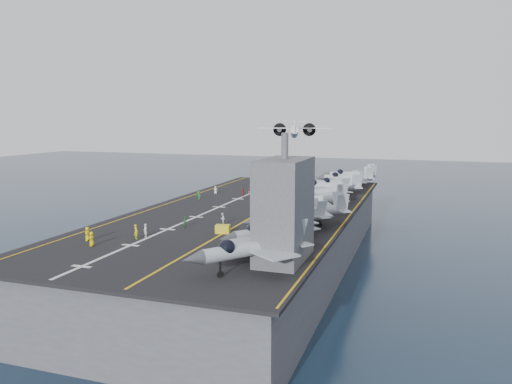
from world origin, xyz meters
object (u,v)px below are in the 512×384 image
(island_superstructure, at_px, (284,197))
(tow_cart_a, at_px, (223,229))
(fighter_jet_0, at_px, (253,247))
(transport_plane, at_px, (294,132))

(island_superstructure, distance_m, tow_cart_a, 17.43)
(island_superstructure, height_order, tow_cart_a, island_superstructure)
(fighter_jet_0, height_order, transport_plane, transport_plane)
(island_superstructure, relative_size, fighter_jet_0, 0.82)
(fighter_jet_0, relative_size, tow_cart_a, 8.03)
(island_superstructure, bearing_deg, tow_cart_a, 139.41)
(fighter_jet_0, relative_size, transport_plane, 0.74)
(fighter_jet_0, bearing_deg, transport_plane, 101.69)
(transport_plane, bearing_deg, island_superstructure, -76.37)
(fighter_jet_0, height_order, tow_cart_a, fighter_jet_0)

